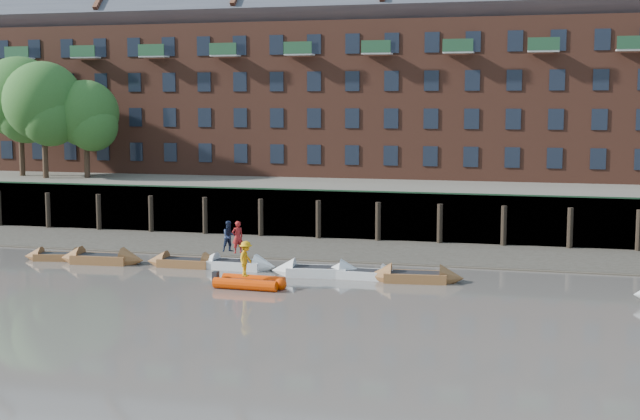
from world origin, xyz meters
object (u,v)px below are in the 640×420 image
(person_rower_a, at_px, (238,237))
(rowboat_1, at_px, (102,259))
(rib_tender, at_px, (252,282))
(rowboat_0, at_px, (59,257))
(rowboat_5, at_px, (362,274))
(rowboat_4, at_px, (317,271))
(person_rib_crew, at_px, (246,259))
(rowboat_6, at_px, (415,277))
(rowboat_3, at_px, (236,265))
(person_rower_b, at_px, (229,236))
(rowboat_2, at_px, (185,263))

(person_rower_a, bearing_deg, rowboat_1, -38.94)
(rowboat_1, relative_size, rib_tender, 1.41)
(rowboat_0, height_order, rowboat_5, rowboat_5)
(rowboat_4, bearing_deg, person_rib_crew, -131.31)
(rowboat_4, bearing_deg, rowboat_5, -6.31)
(rowboat_6, relative_size, person_rower_a, 2.84)
(person_rower_a, relative_size, person_rib_crew, 1.01)
(rowboat_6, bearing_deg, rowboat_4, 171.73)
(rowboat_1, height_order, person_rower_a, person_rower_a)
(rowboat_6, relative_size, person_rib_crew, 2.86)
(rowboat_0, xyz_separation_m, rowboat_3, (10.81, -0.01, 0.03))
(rowboat_4, bearing_deg, person_rower_b, 162.99)
(rowboat_1, bearing_deg, rowboat_4, -5.79)
(rowboat_3, relative_size, rib_tender, 1.29)
(rowboat_0, relative_size, person_rower_b, 2.45)
(rowboat_4, xyz_separation_m, person_rib_crew, (-2.63, -3.75, 1.20))
(rowboat_2, xyz_separation_m, rowboat_4, (7.75, -0.74, 0.02))
(person_rower_b, bearing_deg, rowboat_2, 143.73)
(person_rower_b, relative_size, person_rib_crew, 0.98)
(rowboat_5, height_order, person_rower_a, person_rower_a)
(rowboat_0, relative_size, rowboat_3, 0.90)
(rowboat_0, bearing_deg, rowboat_3, -9.91)
(rowboat_1, xyz_separation_m, rowboat_4, (12.71, -0.50, -0.01))
(rowboat_1, bearing_deg, rowboat_3, -1.28)
(rib_tender, relative_size, person_rower_b, 2.10)
(rowboat_0, xyz_separation_m, rib_tender, (13.28, -4.50, 0.06))
(rowboat_3, relative_size, person_rower_a, 2.64)
(rowboat_5, distance_m, rib_tender, 5.97)
(rib_tender, height_order, person_rower_a, person_rower_a)
(rowboat_0, bearing_deg, person_rib_crew, -29.23)
(rowboat_2, distance_m, rowboat_5, 10.14)
(rowboat_3, height_order, rowboat_6, rowboat_6)
(rowboat_2, relative_size, person_rib_crew, 2.59)
(rowboat_0, xyz_separation_m, person_rower_b, (10.38, 0.18, 1.54))
(rowboat_4, height_order, rib_tender, rowboat_4)
(rowboat_2, xyz_separation_m, person_rower_a, (3.08, -0.01, 1.54))
(rowboat_6, bearing_deg, person_rib_crew, -161.56)
(rowboat_5, xyz_separation_m, rowboat_6, (2.82, -0.21, 0.03))
(person_rower_b, bearing_deg, rowboat_1, 141.66)
(rowboat_6, xyz_separation_m, person_rower_b, (-10.42, 1.22, 1.50))
(rowboat_3, bearing_deg, rib_tender, -59.10)
(rowboat_5, xyz_separation_m, rib_tender, (-4.71, -3.67, 0.05))
(rowboat_0, height_order, rowboat_1, rowboat_1)
(person_rib_crew, bearing_deg, rowboat_6, -63.83)
(rowboat_6, height_order, person_rib_crew, person_rib_crew)
(rowboat_1, xyz_separation_m, rowboat_5, (15.07, -0.50, -0.04))
(rowboat_0, relative_size, rowboat_6, 0.84)
(rowboat_0, height_order, person_rib_crew, person_rib_crew)
(rowboat_1, xyz_separation_m, person_rib_crew, (10.07, -4.24, 1.19))
(person_rib_crew, bearing_deg, rowboat_3, 27.38)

